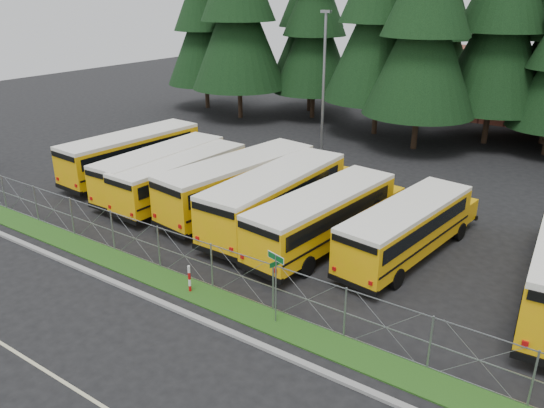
{
  "coord_description": "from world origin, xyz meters",
  "views": [
    {
      "loc": [
        11.67,
        -15.28,
        11.32
      ],
      "look_at": [
        -1.46,
        4.0,
        1.93
      ],
      "focal_mm": 35.0,
      "sensor_mm": 36.0,
      "label": 1
    }
  ],
  "objects": [
    {
      "name": "street_sign",
      "position": [
        2.52,
        -1.6,
        2.03
      ],
      "size": [
        0.81,
        0.54,
        2.81
      ],
      "color": "gray",
      "rests_on": "ground"
    },
    {
      "name": "bus_6",
      "position": [
        4.58,
        6.18,
        1.31
      ],
      "size": [
        3.64,
        10.19,
        2.61
      ],
      "primitive_type": null,
      "rotation": [
        0.0,
        0.0,
        -0.13
      ],
      "color": "#F1B507",
      "rests_on": "ground"
    },
    {
      "name": "bus_2",
      "position": [
        -8.54,
        5.66,
        1.34
      ],
      "size": [
        2.83,
        10.3,
        2.68
      ],
      "primitive_type": null,
      "rotation": [
        0.0,
        0.0,
        -0.04
      ],
      "color": "#F1B507",
      "rests_on": "ground"
    },
    {
      "name": "bus_4",
      "position": [
        -2.16,
        5.8,
        1.49
      ],
      "size": [
        2.75,
        11.38,
        2.98
      ],
      "primitive_type": null,
      "rotation": [
        0.0,
        0.0,
        -0.01
      ],
      "color": "#F1B507",
      "rests_on": "ground"
    },
    {
      "name": "bus_0",
      "position": [
        -14.16,
        7.09,
        1.46
      ],
      "size": [
        3.43,
        11.28,
        2.91
      ],
      "primitive_type": null,
      "rotation": [
        0.0,
        0.0,
        -0.07
      ],
      "color": "#F1B507",
      "rests_on": "ground"
    },
    {
      "name": "bus_3",
      "position": [
        -4.95,
        6.42,
        1.5
      ],
      "size": [
        4.22,
        11.71,
        3.0
      ],
      "primitive_type": null,
      "rotation": [
        0.0,
        0.0,
        -0.13
      ],
      "color": "#F1B507",
      "rests_on": "ground"
    },
    {
      "name": "bus_5",
      "position": [
        0.94,
        5.12,
        1.39
      ],
      "size": [
        3.65,
        10.78,
        2.77
      ],
      "primitive_type": null,
      "rotation": [
        0.0,
        0.0,
        -0.11
      ],
      "color": "#F1B507",
      "rests_on": "ground"
    },
    {
      "name": "light_standard",
      "position": [
        -6.58,
        17.98,
        5.5
      ],
      "size": [
        0.7,
        0.35,
        10.14
      ],
      "color": "gray",
      "rests_on": "ground"
    },
    {
      "name": "conifer_5",
      "position": [
        2.5,
        28.36,
        9.43
      ],
      "size": [
        8.53,
        8.53,
        18.86
      ],
      "primitive_type": null,
      "color": "black",
      "rests_on": "ground"
    },
    {
      "name": "conifer_4",
      "position": [
        -1.6,
        23.65,
        9.2
      ],
      "size": [
        8.32,
        8.32,
        18.39
      ],
      "primitive_type": null,
      "color": "black",
      "rests_on": "ground"
    },
    {
      "name": "chainlink_fence",
      "position": [
        0.0,
        -1.0,
        1.0
      ],
      "size": [
        44.0,
        0.1,
        2.0
      ],
      "primitive_type": null,
      "color": "gray",
      "rests_on": "ground"
    },
    {
      "name": "ground",
      "position": [
        0.0,
        0.0,
        0.0
      ],
      "size": [
        120.0,
        120.0,
        0.0
      ],
      "primitive_type": "plane",
      "color": "black",
      "rests_on": "ground"
    },
    {
      "name": "conifer_3",
      "position": [
        -6.03,
        26.22,
        9.97
      ],
      "size": [
        9.02,
        9.02,
        19.94
      ],
      "primitive_type": null,
      "color": "black",
      "rests_on": "ground"
    },
    {
      "name": "conifer_0",
      "position": [
        -24.95,
        26.54,
        8.52
      ],
      "size": [
        7.71,
        7.71,
        17.05
      ],
      "primitive_type": null,
      "color": "black",
      "rests_on": "ground"
    },
    {
      "name": "curb",
      "position": [
        0.0,
        -3.1,
        0.06
      ],
      "size": [
        50.0,
        0.25,
        0.12
      ],
      "primitive_type": "cube",
      "color": "gray",
      "rests_on": "ground"
    },
    {
      "name": "bus_1",
      "position": [
        -10.49,
        6.01,
        1.37
      ],
      "size": [
        2.51,
        10.43,
        2.73
      ],
      "primitive_type": null,
      "rotation": [
        0.0,
        0.0,
        0.0
      ],
      "color": "#F1B507",
      "rests_on": "ground"
    },
    {
      "name": "striped_bollard",
      "position": [
        -1.51,
        -1.8,
        0.6
      ],
      "size": [
        0.11,
        0.11,
        1.2
      ],
      "primitive_type": "cylinder",
      "color": "#B20C0C",
      "rests_on": "ground"
    },
    {
      "name": "conifer_10",
      "position": [
        -15.45,
        31.24,
        9.02
      ],
      "size": [
        8.16,
        8.16,
        18.05
      ],
      "primitive_type": null,
      "color": "black",
      "rests_on": "ground"
    },
    {
      "name": "grass_verge",
      "position": [
        0.0,
        -1.7,
        0.03
      ],
      "size": [
        50.0,
        1.4,
        0.06
      ],
      "primitive_type": "cube",
      "color": "#204B15",
      "rests_on": "ground"
    },
    {
      "name": "conifer_2",
      "position": [
        -13.56,
        28.63,
        8.36
      ],
      "size": [
        7.56,
        7.56,
        16.72
      ],
      "primitive_type": null,
      "color": "black",
      "rests_on": "ground"
    },
    {
      "name": "road_lane_line",
      "position": [
        0.0,
        -8.0,
        0.01
      ],
      "size": [
        50.0,
        0.12,
        0.01
      ],
      "primitive_type": "cube",
      "color": "beige",
      "rests_on": "ground"
    },
    {
      "name": "conifer_1",
      "position": [
        -19.23,
        24.7,
        9.77
      ],
      "size": [
        8.84,
        8.84,
        19.54
      ],
      "primitive_type": null,
      "color": "black",
      "rests_on": "ground"
    },
    {
      "name": "conifer_11",
      "position": [
        -3.84,
        35.09,
        8.0
      ],
      "size": [
        7.23,
        7.23,
        16.0
      ],
      "primitive_type": null,
      "color": "black",
      "rests_on": "ground"
    }
  ]
}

